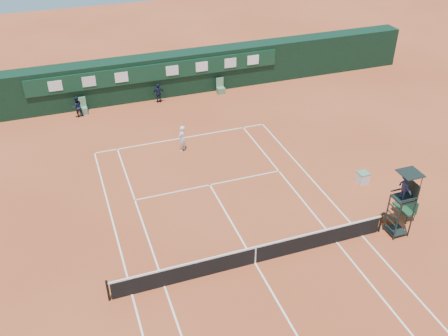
% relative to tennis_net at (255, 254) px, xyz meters
% --- Properties ---
extents(ground, '(90.00, 90.00, 0.00)m').
position_rel_tennis_net_xyz_m(ground, '(0.00, 0.00, -0.51)').
color(ground, '#B64F2B').
rests_on(ground, ground).
extents(court_lines, '(11.05, 23.85, 0.01)m').
position_rel_tennis_net_xyz_m(court_lines, '(0.00, 0.00, -0.50)').
color(court_lines, silver).
rests_on(court_lines, ground).
extents(tennis_net, '(12.90, 0.10, 1.10)m').
position_rel_tennis_net_xyz_m(tennis_net, '(0.00, 0.00, 0.00)').
color(tennis_net, black).
rests_on(tennis_net, ground).
extents(back_wall, '(40.00, 1.65, 3.00)m').
position_rel_tennis_net_xyz_m(back_wall, '(0.00, 18.74, 1.00)').
color(back_wall, black).
rests_on(back_wall, ground).
extents(linesman_chair_left, '(0.55, 0.50, 1.15)m').
position_rel_tennis_net_xyz_m(linesman_chair_left, '(-5.50, 17.48, -0.19)').
color(linesman_chair_left, '#537F60').
rests_on(linesman_chair_left, ground).
extents(linesman_chair_right, '(0.55, 0.50, 1.15)m').
position_rel_tennis_net_xyz_m(linesman_chair_right, '(4.50, 17.48, -0.19)').
color(linesman_chair_right, '#537F5A').
rests_on(linesman_chair_right, ground).
extents(umpire_chair, '(0.96, 0.95, 3.42)m').
position_rel_tennis_net_xyz_m(umpire_chair, '(7.08, -0.34, 1.95)').
color(umpire_chair, black).
rests_on(umpire_chair, ground).
extents(player_bench, '(0.55, 1.20, 1.10)m').
position_rel_tennis_net_xyz_m(player_bench, '(8.34, 0.64, 0.09)').
color(player_bench, '#173A20').
rests_on(player_bench, ground).
extents(tennis_bag, '(0.62, 0.92, 0.32)m').
position_rel_tennis_net_xyz_m(tennis_bag, '(7.22, 0.43, -0.35)').
color(tennis_bag, black).
rests_on(tennis_bag, ground).
extents(cooler, '(0.57, 0.57, 0.65)m').
position_rel_tennis_net_xyz_m(cooler, '(7.93, 3.83, -0.18)').
color(cooler, silver).
rests_on(cooler, ground).
extents(tennis_ball, '(0.07, 0.07, 0.07)m').
position_rel_tennis_net_xyz_m(tennis_ball, '(1.27, 5.96, -0.48)').
color(tennis_ball, '#C3D431').
rests_on(tennis_ball, ground).
extents(player, '(0.71, 0.70, 1.66)m').
position_rel_tennis_net_xyz_m(player, '(-0.41, 10.42, 0.32)').
color(player, white).
rests_on(player, ground).
extents(ball_kid_left, '(0.83, 0.71, 1.47)m').
position_rel_tennis_net_xyz_m(ball_kid_left, '(-5.87, 17.15, 0.23)').
color(ball_kid_left, black).
rests_on(ball_kid_left, ground).
extents(ball_kid_right, '(0.84, 0.38, 1.42)m').
position_rel_tennis_net_xyz_m(ball_kid_right, '(-0.18, 17.48, 0.20)').
color(ball_kid_right, black).
rests_on(ball_kid_right, ground).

